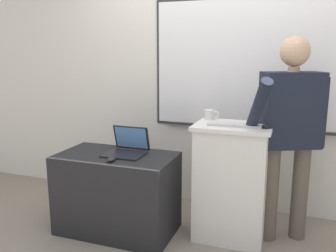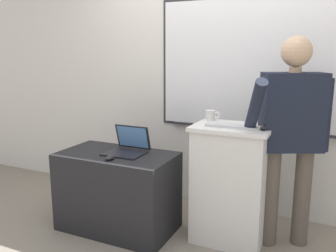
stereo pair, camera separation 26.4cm
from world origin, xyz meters
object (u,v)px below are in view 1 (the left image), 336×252
lectern_podium (231,182)px  computer_mouse_by_keyboard (266,126)px  side_desk (117,193)px  wireless_keyboard (235,125)px  coffee_mug (210,115)px  person_presenter (290,126)px  laptop (128,146)px  computer_mouse_by_laptop (111,159)px

lectern_podium → computer_mouse_by_keyboard: bearing=-9.2°
side_desk → wireless_keyboard: (0.95, 0.17, 0.63)m
coffee_mug → computer_mouse_by_keyboard: bearing=-22.1°
lectern_podium → wireless_keyboard: wireless_keyboard is taller
side_desk → computer_mouse_by_keyboard: computer_mouse_by_keyboard is taller
side_desk → coffee_mug: size_ratio=7.67×
lectern_podium → wireless_keyboard: (0.02, -0.06, 0.49)m
wireless_keyboard → person_presenter: bearing=24.0°
lectern_podium → coffee_mug: bearing=145.9°
side_desk → person_presenter: (1.35, 0.35, 0.62)m
computer_mouse_by_keyboard → person_presenter: bearing=44.4°
wireless_keyboard → coffee_mug: coffee_mug is taller
person_presenter → laptop: 1.33m
person_presenter → coffee_mug: person_presenter is taller
laptop → computer_mouse_by_laptop: laptop is taller
person_presenter → wireless_keyboard: size_ratio=3.96×
wireless_keyboard → coffee_mug: size_ratio=3.23×
lectern_podium → coffee_mug: 0.59m
laptop → computer_mouse_by_keyboard: bearing=5.6°
person_presenter → side_desk: bearing=169.2°
laptop → coffee_mug: bearing=25.7°
computer_mouse_by_laptop → coffee_mug: size_ratio=0.78×
side_desk → wireless_keyboard: 1.15m
laptop → computer_mouse_by_keyboard: size_ratio=3.26×
person_presenter → coffee_mug: (-0.65, 0.03, 0.05)m
lectern_podium → laptop: (-0.86, -0.15, 0.26)m
lectern_podium → computer_mouse_by_laptop: size_ratio=9.62×
lectern_podium → side_desk: lectern_podium is taller
lectern_podium → laptop: lectern_podium is taller
person_presenter → coffee_mug: 0.65m
lectern_podium → wireless_keyboard: 0.49m
lectern_podium → computer_mouse_by_laptop: bearing=-155.6°
side_desk → computer_mouse_by_keyboard: bearing=8.7°
wireless_keyboard → computer_mouse_by_keyboard: bearing=3.6°
computer_mouse_by_laptop → computer_mouse_by_keyboard: bearing=17.5°
lectern_podium → person_presenter: size_ratio=0.59×
side_desk → wireless_keyboard: size_ratio=2.37×
lectern_podium → computer_mouse_by_laptop: (-0.88, -0.40, 0.22)m
person_presenter → wireless_keyboard: (-0.40, -0.18, 0.01)m
coffee_mug → lectern_podium: bearing=-34.1°
wireless_keyboard → coffee_mug: bearing=139.5°
person_presenter → computer_mouse_by_keyboard: (-0.17, -0.16, 0.02)m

